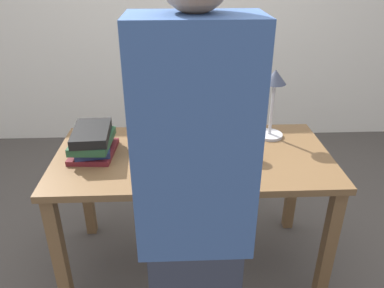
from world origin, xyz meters
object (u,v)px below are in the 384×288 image
(coffee_mug, at_px, (249,151))
(book_standing_upright, at_px, (131,132))
(open_book, at_px, (192,160))
(reading_lamp, at_px, (274,92))
(pencil, at_px, (210,185))
(person_reader, at_px, (194,232))
(book_stack_tall, at_px, (93,142))

(coffee_mug, bearing_deg, book_standing_upright, 170.42)
(open_book, distance_m, reading_lamp, 0.60)
(reading_lamp, distance_m, pencil, 0.68)
(book_standing_upright, bearing_deg, open_book, -28.56)
(person_reader, bearing_deg, open_book, -91.63)
(open_book, xyz_separation_m, reading_lamp, (0.46, 0.30, 0.24))
(book_standing_upright, relative_size, person_reader, 0.13)
(reading_lamp, distance_m, coffee_mug, 0.38)
(book_stack_tall, bearing_deg, coffee_mug, -6.38)
(book_standing_upright, distance_m, pencil, 0.52)
(book_standing_upright, height_order, person_reader, person_reader)
(reading_lamp, bearing_deg, pencil, -127.73)
(book_stack_tall, xyz_separation_m, book_standing_upright, (0.20, 0.01, 0.04))
(coffee_mug, height_order, person_reader, person_reader)
(open_book, height_order, pencil, open_book)
(book_standing_upright, distance_m, coffee_mug, 0.61)
(book_standing_upright, xyz_separation_m, person_reader, (0.29, -0.79, -0.01))
(book_stack_tall, relative_size, book_standing_upright, 1.29)
(book_standing_upright, xyz_separation_m, pencil, (0.38, -0.34, -0.11))
(book_standing_upright, height_order, reading_lamp, reading_lamp)
(book_stack_tall, distance_m, coffee_mug, 0.81)
(book_standing_upright, bearing_deg, reading_lamp, 7.57)
(open_book, height_order, reading_lamp, reading_lamp)
(open_book, relative_size, book_stack_tall, 1.78)
(book_stack_tall, xyz_separation_m, coffee_mug, (0.80, -0.09, -0.02))
(book_standing_upright, height_order, pencil, book_standing_upright)
(pencil, relative_size, person_reader, 0.09)
(book_stack_tall, xyz_separation_m, reading_lamp, (0.97, 0.17, 0.19))
(reading_lamp, distance_m, person_reader, 1.07)
(open_book, relative_size, pencil, 3.35)
(open_book, xyz_separation_m, book_standing_upright, (-0.31, 0.14, 0.09))
(coffee_mug, bearing_deg, book_stack_tall, 173.62)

